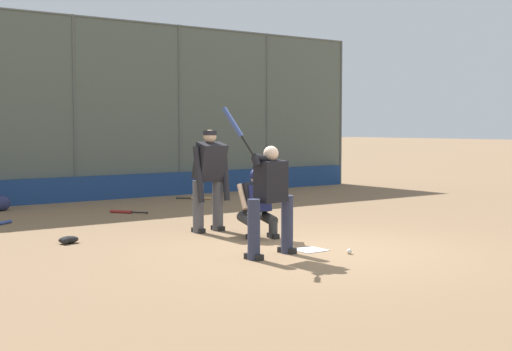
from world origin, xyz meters
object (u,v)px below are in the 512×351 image
object	(u,v)px
spare_bat_by_padding	(124,212)
catcher_behind_plate	(258,202)
baseball_loose	(349,251)
fielding_glove_on_dirt	(68,240)
batter_at_plate	(270,197)
umpire_home	(210,177)
spare_bat_near_backstop	(198,198)

from	to	relation	value
spare_bat_by_padding	catcher_behind_plate	bearing A→B (deg)	149.61
baseball_loose	catcher_behind_plate	bearing A→B (deg)	-85.75
catcher_behind_plate	fielding_glove_on_dirt	bearing A→B (deg)	-16.11
batter_at_plate	umpire_home	size ratio (longest dim) A/B	1.19
batter_at_plate	baseball_loose	xyz separation A→B (m)	(-1.01, 0.53, -0.80)
spare_bat_by_padding	fielding_glove_on_dirt	distance (m)	3.84
batter_at_plate	baseball_loose	bearing A→B (deg)	142.55
spare_bat_by_padding	umpire_home	bearing A→B (deg)	145.96
catcher_behind_plate	baseball_loose	xyz separation A→B (m)	(-0.14, 1.95, -0.54)
batter_at_plate	catcher_behind_plate	bearing A→B (deg)	-131.28
fielding_glove_on_dirt	spare_bat_near_backstop	bearing A→B (deg)	-139.42
spare_bat_by_padding	baseball_loose	distance (m)	6.25
catcher_behind_plate	baseball_loose	world-z (taller)	catcher_behind_plate
batter_at_plate	umpire_home	world-z (taller)	batter_at_plate
baseball_loose	fielding_glove_on_dirt	bearing A→B (deg)	-48.91
fielding_glove_on_dirt	batter_at_plate	bearing A→B (deg)	123.83
batter_at_plate	catcher_behind_plate	distance (m)	1.68
baseball_loose	umpire_home	bearing A→B (deg)	-81.97
batter_at_plate	baseball_loose	world-z (taller)	batter_at_plate
umpire_home	spare_bat_near_backstop	bearing A→B (deg)	-122.25
umpire_home	spare_bat_by_padding	world-z (taller)	umpire_home
umpire_home	spare_bat_near_backstop	xyz separation A→B (m)	(-2.73, -4.70, -0.91)
catcher_behind_plate	baseball_loose	bearing A→B (deg)	104.06
fielding_glove_on_dirt	baseball_loose	size ratio (longest dim) A/B	4.29
spare_bat_near_backstop	fielding_glove_on_dirt	bearing A→B (deg)	-97.39
spare_bat_by_padding	baseball_loose	size ratio (longest dim) A/B	10.06
spare_bat_near_backstop	batter_at_plate	bearing A→B (deg)	-72.91
fielding_glove_on_dirt	catcher_behind_plate	bearing A→B (deg)	154.08
umpire_home	baseball_loose	world-z (taller)	umpire_home
umpire_home	baseball_loose	distance (m)	3.13
catcher_behind_plate	umpire_home	world-z (taller)	umpire_home
spare_bat_near_backstop	fielding_glove_on_dirt	size ratio (longest dim) A/B	2.15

